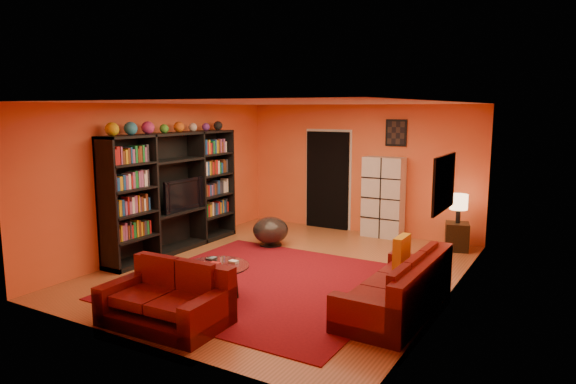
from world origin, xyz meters
The scene contains 20 objects.
floor centered at (0.00, 0.00, 0.00)m, with size 6.00×6.00×0.00m, color brown.
ceiling centered at (0.00, 0.00, 2.60)m, with size 6.00×6.00×0.00m, color white.
wall_back centered at (0.00, 3.00, 1.30)m, with size 6.00×6.00×0.00m, color #EA6033.
wall_front centered at (0.00, -3.00, 1.30)m, with size 6.00×6.00×0.00m, color #EA6033.
wall_left centered at (-2.50, 0.00, 1.30)m, with size 6.00×6.00×0.00m, color #EA6033.
wall_right centered at (2.50, 0.00, 1.30)m, with size 6.00×6.00×0.00m, color #EA6033.
rug centered at (0.10, -0.70, 0.01)m, with size 3.60×3.60×0.01m, color #5E0A13.
doorway centered at (-0.70, 2.96, 1.02)m, with size 0.95×0.10×2.04m, color black.
wall_art_right centered at (2.48, -0.30, 1.60)m, with size 0.03×1.00×0.70m, color black.
wall_art_back centered at (0.75, 2.98, 2.05)m, with size 0.42×0.03×0.52m, color black.
entertainment_unit centered at (-2.27, 0.00, 1.05)m, with size 0.45×3.00×2.10m, color black.
tv centered at (-2.23, 0.09, 1.00)m, with size 0.13×0.98×0.57m, color black.
sofa centered at (2.14, -0.73, 0.29)m, with size 0.90×2.12×0.85m.
loveseat centered at (-0.15, -2.42, 0.29)m, with size 1.48×0.92×0.85m.
throw_pillow centered at (1.95, -0.22, 0.63)m, with size 0.12×0.42×0.42m, color orange.
coffee_table centered at (-0.16, -1.53, 0.41)m, with size 0.90×0.90×0.45m.
storage_cabinet centered at (0.59, 2.80, 0.79)m, with size 0.79×0.35×1.58m, color beige.
bowl_chair centered at (-0.96, 1.10, 0.29)m, with size 0.66×0.66×0.54m.
side_table centered at (2.09, 2.53, 0.25)m, with size 0.40×0.40×0.50m, color black.
table_lamp centered at (2.09, 2.53, 0.87)m, with size 0.31×0.31×0.52m.
Camera 1 is at (3.98, -6.71, 2.51)m, focal length 32.00 mm.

